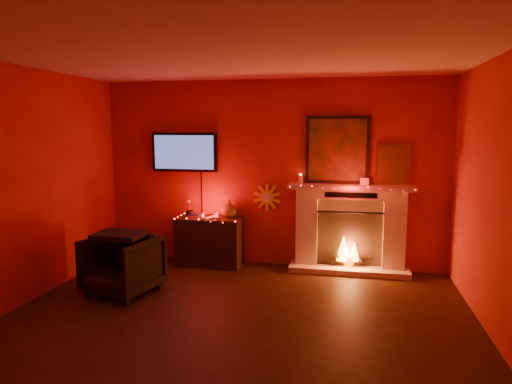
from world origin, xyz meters
TOP-DOWN VIEW (x-y plane):
  - room at (0.00, 0.00)m, footprint 5.00×5.00m
  - fireplace at (1.14, 2.39)m, footprint 1.72×0.40m
  - tv at (-1.30, 2.45)m, footprint 1.00×0.07m
  - sunburst_clock at (-0.05, 2.48)m, footprint 0.40×0.03m
  - console_table at (-0.85, 2.26)m, footprint 0.94×0.56m
  - armchair at (-1.55, 0.92)m, footprint 0.93×0.95m

SIDE VIEW (x-z plane):
  - armchair at x=-1.55m, z-range 0.00..0.71m
  - console_table at x=-0.85m, z-range -0.10..0.88m
  - fireplace at x=1.14m, z-range -0.37..1.81m
  - sunburst_clock at x=-0.05m, z-range 0.80..1.20m
  - room at x=0.00m, z-range -1.15..3.85m
  - tv at x=-1.30m, z-range 1.03..2.27m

